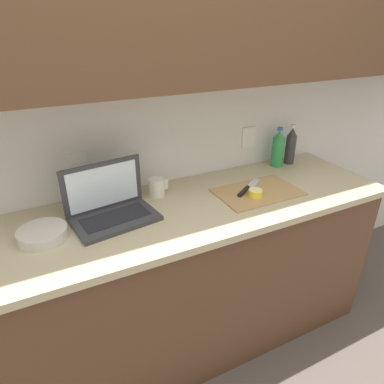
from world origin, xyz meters
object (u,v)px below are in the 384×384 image
at_px(lemon_half_cut, 255,193).
at_px(cutting_board, 258,192).
at_px(knife, 246,190).
at_px(bottle_green_soda, 278,149).
at_px(bottle_oil_tall, 291,146).
at_px(measuring_cup, 157,187).
at_px(laptop, 111,206).
at_px(bowl_white, 43,234).

bearing_deg(lemon_half_cut, cutting_board, 41.12).
relative_size(knife, bottle_green_soda, 0.94).
distance_m(bottle_oil_tall, measuring_cup, 0.90).
relative_size(knife, bottle_oil_tall, 0.93).
relative_size(cutting_board, lemon_half_cut, 6.04).
relative_size(cutting_board, measuring_cup, 4.21).
bearing_deg(lemon_half_cut, laptop, 168.96).
height_order(lemon_half_cut, bowl_white, same).
distance_m(bottle_green_soda, measuring_cup, 0.80).
bearing_deg(bottle_oil_tall, knife, -154.85).
bearing_deg(cutting_board, knife, 151.99).
xyz_separation_m(laptop, knife, (0.69, -0.07, -0.04)).
bearing_deg(cutting_board, laptop, 172.65).
height_order(laptop, bowl_white, laptop).
bearing_deg(measuring_cup, laptop, -157.46).
bearing_deg(bowl_white, bottle_green_soda, 8.61).
xyz_separation_m(bottle_oil_tall, bowl_white, (-1.46, -0.21, -0.09)).
distance_m(lemon_half_cut, bottle_green_soda, 0.48).
height_order(bottle_green_soda, bowl_white, bottle_green_soda).
height_order(knife, bottle_oil_tall, bottle_oil_tall).
bearing_deg(measuring_cup, knife, -22.57).
bearing_deg(bottle_oil_tall, cutting_board, -149.03).
distance_m(cutting_board, lemon_half_cut, 0.06).
relative_size(laptop, cutting_board, 0.92).
bearing_deg(lemon_half_cut, bottle_oil_tall, 32.09).
distance_m(lemon_half_cut, measuring_cup, 0.50).
bearing_deg(cutting_board, lemon_half_cut, -138.88).
relative_size(laptop, lemon_half_cut, 5.56).
distance_m(knife, bowl_white, 0.98).
bearing_deg(knife, cutting_board, -60.88).
height_order(laptop, cutting_board, laptop).
distance_m(knife, lemon_half_cut, 0.07).
relative_size(measuring_cup, bowl_white, 0.52).
height_order(knife, bowl_white, bowl_white).
distance_m(laptop, lemon_half_cut, 0.71).
xyz_separation_m(lemon_half_cut, bowl_white, (-0.99, 0.09, -0.00)).
relative_size(laptop, bottle_oil_tall, 1.62).
distance_m(cutting_board, bowl_white, 1.04).
relative_size(lemon_half_cut, measuring_cup, 0.70).
bearing_deg(bowl_white, laptop, 9.26).
distance_m(cutting_board, knife, 0.06).
xyz_separation_m(cutting_board, bottle_green_soda, (0.32, 0.25, 0.11)).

